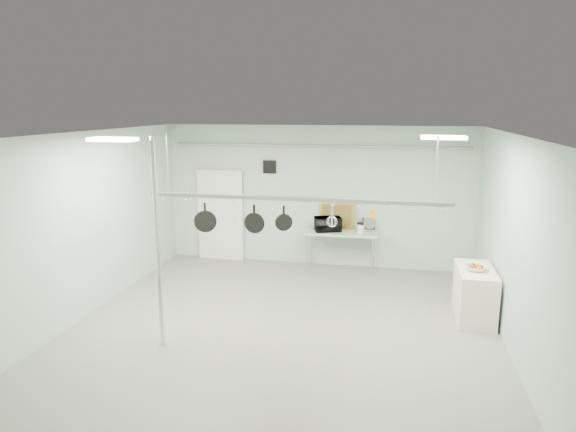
% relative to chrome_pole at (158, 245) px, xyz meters
% --- Properties ---
extents(floor, '(8.00, 8.00, 0.00)m').
position_rel_chrome_pole_xyz_m(floor, '(1.70, 0.60, -1.60)').
color(floor, gray).
rests_on(floor, ground).
extents(ceiling, '(7.00, 8.00, 0.02)m').
position_rel_chrome_pole_xyz_m(ceiling, '(1.70, 0.60, 1.59)').
color(ceiling, silver).
rests_on(ceiling, back_wall).
extents(back_wall, '(7.00, 0.02, 3.20)m').
position_rel_chrome_pole_xyz_m(back_wall, '(1.70, 4.59, 0.00)').
color(back_wall, '#A0C0B5').
rests_on(back_wall, floor).
extents(right_wall, '(0.02, 8.00, 3.20)m').
position_rel_chrome_pole_xyz_m(right_wall, '(5.19, 0.60, 0.00)').
color(right_wall, '#A0C0B5').
rests_on(right_wall, floor).
extents(door, '(1.10, 0.10, 2.20)m').
position_rel_chrome_pole_xyz_m(door, '(-0.60, 4.54, -0.55)').
color(door, silver).
rests_on(door, floor).
extents(wall_vent, '(0.30, 0.04, 0.30)m').
position_rel_chrome_pole_xyz_m(wall_vent, '(0.60, 4.57, 0.65)').
color(wall_vent, black).
rests_on(wall_vent, back_wall).
extents(conduit_pipe, '(6.60, 0.07, 0.07)m').
position_rel_chrome_pole_xyz_m(conduit_pipe, '(1.70, 4.50, 1.15)').
color(conduit_pipe, gray).
rests_on(conduit_pipe, back_wall).
extents(chrome_pole, '(0.08, 0.08, 3.20)m').
position_rel_chrome_pole_xyz_m(chrome_pole, '(0.00, 0.00, 0.00)').
color(chrome_pole, silver).
rests_on(chrome_pole, floor).
extents(prep_table, '(1.60, 0.70, 0.91)m').
position_rel_chrome_pole_xyz_m(prep_table, '(2.30, 4.20, -0.77)').
color(prep_table, '#9CB8A8').
rests_on(prep_table, floor).
extents(side_cabinet, '(0.60, 1.20, 0.90)m').
position_rel_chrome_pole_xyz_m(side_cabinet, '(4.85, 2.00, -1.15)').
color(side_cabinet, silver).
rests_on(side_cabinet, floor).
extents(pot_rack, '(4.80, 0.06, 1.00)m').
position_rel_chrome_pole_xyz_m(pot_rack, '(1.90, 0.90, 0.63)').
color(pot_rack, '#B7B7BC').
rests_on(pot_rack, ceiling).
extents(light_panel_left, '(0.65, 0.30, 0.05)m').
position_rel_chrome_pole_xyz_m(light_panel_left, '(-0.50, -0.20, 1.56)').
color(light_panel_left, white).
rests_on(light_panel_left, ceiling).
extents(light_panel_right, '(0.65, 0.30, 0.05)m').
position_rel_chrome_pole_xyz_m(light_panel_right, '(4.10, 1.20, 1.56)').
color(light_panel_right, white).
rests_on(light_panel_right, ceiling).
extents(microwave, '(0.66, 0.54, 0.31)m').
position_rel_chrome_pole_xyz_m(microwave, '(2.02, 4.16, -0.54)').
color(microwave, black).
rests_on(microwave, prep_table).
extents(coffee_canister, '(0.16, 0.16, 0.20)m').
position_rel_chrome_pole_xyz_m(coffee_canister, '(2.74, 4.12, -0.60)').
color(coffee_canister, silver).
rests_on(coffee_canister, prep_table).
extents(painting_large, '(0.79, 0.18, 0.58)m').
position_rel_chrome_pole_xyz_m(painting_large, '(2.17, 4.50, -0.41)').
color(painting_large, gold).
rests_on(painting_large, prep_table).
extents(painting_small, '(0.30, 0.10, 0.25)m').
position_rel_chrome_pole_xyz_m(painting_small, '(2.89, 4.50, -0.57)').
color(painting_small, '#382713').
rests_on(painting_small, prep_table).
extents(fruit_bowl, '(0.41, 0.41, 0.08)m').
position_rel_chrome_pole_xyz_m(fruit_bowl, '(4.82, 1.91, -0.66)').
color(fruit_bowl, silver).
rests_on(fruit_bowl, side_cabinet).
extents(skillet_left, '(0.37, 0.16, 0.50)m').
position_rel_chrome_pole_xyz_m(skillet_left, '(0.41, 0.90, 0.24)').
color(skillet_left, black).
rests_on(skillet_left, pot_rack).
extents(skillet_mid, '(0.34, 0.08, 0.48)m').
position_rel_chrome_pole_xyz_m(skillet_mid, '(1.24, 0.90, 0.25)').
color(skillet_mid, black).
rests_on(skillet_mid, pot_rack).
extents(skillet_right, '(0.28, 0.15, 0.38)m').
position_rel_chrome_pole_xyz_m(skillet_right, '(1.72, 0.90, 0.29)').
color(skillet_right, black).
rests_on(skillet_right, pot_rack).
extents(whisk, '(0.19, 0.19, 0.34)m').
position_rel_chrome_pole_xyz_m(whisk, '(2.49, 0.90, 0.32)').
color(whisk, '#B3B5B8').
rests_on(whisk, pot_rack).
extents(grater, '(0.08, 0.02, 0.21)m').
position_rel_chrome_pole_xyz_m(grater, '(3.10, 0.90, 0.38)').
color(grater, gold).
rests_on(grater, pot_rack).
extents(saucepan, '(0.18, 0.11, 0.31)m').
position_rel_chrome_pole_xyz_m(saucepan, '(3.07, 0.90, 0.33)').
color(saucepan, '#ADADB2').
rests_on(saucepan, pot_rack).
extents(fruit_cluster, '(0.24, 0.24, 0.09)m').
position_rel_chrome_pole_xyz_m(fruit_cluster, '(4.82, 1.91, -0.62)').
color(fruit_cluster, '#B12A10').
rests_on(fruit_cluster, fruit_bowl).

